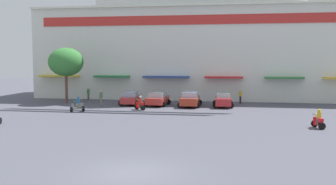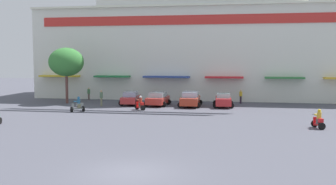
# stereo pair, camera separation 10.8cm
# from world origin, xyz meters

# --- Properties ---
(ground_plane) EXTENTS (128.00, 128.00, 0.00)m
(ground_plane) POSITION_xyz_m (0.00, 13.00, 0.00)
(ground_plane) COLOR #4E4F5A
(colonial_building) EXTENTS (42.18, 17.40, 22.18)m
(colonial_building) POSITION_xyz_m (0.00, 36.33, 9.54)
(colonial_building) COLOR silver
(colonial_building) RESTS_ON ground
(plaza_tree_0) EXTENTS (4.05, 3.64, 6.40)m
(plaza_tree_0) POSITION_xyz_m (-14.45, 25.28, 4.74)
(plaza_tree_0) COLOR brown
(plaza_tree_0) RESTS_ON ground
(parked_car_0) EXTENTS (2.51, 4.23, 1.46)m
(parked_car_0) POSITION_xyz_m (-6.85, 25.22, 0.74)
(parked_car_0) COLOR #B12D2C
(parked_car_0) RESTS_ON ground
(parked_car_1) EXTENTS (2.56, 4.07, 1.50)m
(parked_car_1) POSITION_xyz_m (-3.66, 24.83, 0.75)
(parked_car_1) COLOR #B8332A
(parked_car_1) RESTS_ON ground
(parked_car_2) EXTENTS (2.46, 4.37, 1.60)m
(parked_car_2) POSITION_xyz_m (-0.07, 24.70, 0.80)
(parked_car_2) COLOR #AE3622
(parked_car_2) RESTS_ON ground
(parked_car_3) EXTENTS (2.33, 3.88, 1.48)m
(parked_car_3) POSITION_xyz_m (3.43, 24.83, 0.75)
(parked_car_3) COLOR red
(parked_car_3) RESTS_ON ground
(scooter_rider_1) EXTENTS (1.34, 1.24, 1.49)m
(scooter_rider_1) POSITION_xyz_m (-10.35, 18.65, 0.62)
(scooter_rider_1) COLOR black
(scooter_rider_1) RESTS_ON ground
(scooter_rider_3) EXTENTS (0.83, 1.42, 1.46)m
(scooter_rider_3) POSITION_xyz_m (10.76, 13.20, 0.60)
(scooter_rider_3) COLOR black
(scooter_rider_3) RESTS_ON ground
(scooter_rider_4) EXTENTS (1.30, 1.33, 1.44)m
(scooter_rider_4) POSITION_xyz_m (-4.73, 21.06, 0.59)
(scooter_rider_4) COLOR black
(scooter_rider_4) RESTS_ON ground
(pedestrian_0) EXTENTS (0.36, 0.36, 1.59)m
(pedestrian_0) POSITION_xyz_m (5.32, 28.45, 0.91)
(pedestrian_0) COLOR #291927
(pedestrian_0) RESTS_ON ground
(pedestrian_1) EXTENTS (0.34, 0.34, 1.75)m
(pedestrian_1) POSITION_xyz_m (-9.58, 23.26, 1.01)
(pedestrian_1) COLOR #767756
(pedestrian_1) RESTS_ON ground
(pedestrian_2) EXTENTS (0.43, 0.43, 1.55)m
(pedestrian_2) POSITION_xyz_m (-13.29, 29.11, 0.88)
(pedestrian_2) COLOR brown
(pedestrian_2) RESTS_ON ground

